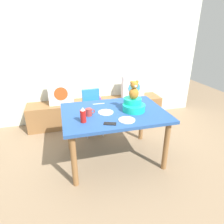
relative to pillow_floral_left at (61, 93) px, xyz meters
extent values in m
plane|color=#8C7256|center=(0.66, -1.22, -0.68)|extent=(8.00, 8.00, 0.00)
cube|color=silver|center=(0.66, 0.29, 0.62)|extent=(4.40, 0.10, 2.60)
cube|color=olive|center=(0.66, 0.02, -0.45)|extent=(2.60, 0.44, 0.46)
cube|color=silver|center=(0.00, 0.00, 0.00)|extent=(0.44, 0.14, 0.44)
cylinder|color=#D84C1E|center=(0.00, -0.07, 0.00)|extent=(0.24, 0.01, 0.24)
cube|color=silver|center=(1.39, 0.00, 0.00)|extent=(0.44, 0.14, 0.44)
cylinder|color=teal|center=(1.39, -0.07, 0.00)|extent=(0.24, 0.01, 0.24)
cube|color=purple|center=(0.63, 0.02, -0.19)|extent=(0.20, 0.14, 0.07)
cube|color=#264C8C|center=(0.66, -1.22, 0.04)|extent=(1.36, 0.99, 0.04)
cylinder|color=olive|center=(0.07, -1.63, -0.33)|extent=(0.07, 0.07, 0.70)
cylinder|color=olive|center=(1.25, -1.63, -0.33)|extent=(0.07, 0.07, 0.70)
cylinder|color=olive|center=(0.07, -0.82, -0.33)|extent=(0.07, 0.07, 0.70)
cylinder|color=olive|center=(1.25, -0.82, -0.33)|extent=(0.07, 0.07, 0.70)
cylinder|color=#2672B2|center=(0.51, -0.43, -0.17)|extent=(0.34, 0.34, 0.10)
cube|color=#2672B2|center=(0.50, -0.29, -0.01)|extent=(0.30, 0.07, 0.24)
cube|color=white|center=(0.52, -0.61, -0.10)|extent=(0.31, 0.22, 0.02)
cylinder|color=silver|center=(0.37, -0.57, -0.45)|extent=(0.03, 0.03, 0.46)
cylinder|color=silver|center=(0.65, -0.57, -0.45)|extent=(0.03, 0.03, 0.46)
cylinder|color=silver|center=(0.37, -0.29, -0.45)|extent=(0.03, 0.03, 0.46)
cylinder|color=silver|center=(0.65, -0.29, -0.45)|extent=(0.03, 0.03, 0.46)
cylinder|color=#15C19F|center=(0.92, -1.27, 0.10)|extent=(0.30, 0.30, 0.09)
cylinder|color=#15C19F|center=(0.92, -1.21, 0.18)|extent=(0.24, 0.24, 0.07)
ellipsoid|color=#B07026|center=(0.92, -1.25, 0.29)|extent=(0.13, 0.11, 0.15)
sphere|color=#B07026|center=(0.92, -1.25, 0.41)|extent=(0.10, 0.10, 0.10)
sphere|color=beige|center=(0.92, -1.29, 0.40)|extent=(0.04, 0.04, 0.04)
sphere|color=#B07026|center=(0.88, -1.25, 0.45)|extent=(0.04, 0.04, 0.04)
sphere|color=#B07026|center=(0.96, -1.25, 0.45)|extent=(0.04, 0.04, 0.04)
cylinder|color=red|center=(0.23, -1.44, 0.13)|extent=(0.07, 0.07, 0.15)
cone|color=white|center=(0.23, -1.44, 0.23)|extent=(0.06, 0.06, 0.03)
cylinder|color=#9E332D|center=(0.32, -1.27, 0.11)|extent=(0.08, 0.08, 0.09)
torus|color=#9E332D|center=(0.37, -1.27, 0.11)|extent=(0.06, 0.01, 0.06)
cylinder|color=white|center=(0.54, -1.24, 0.07)|extent=(0.20, 0.20, 0.01)
cylinder|color=white|center=(0.73, -1.53, 0.07)|extent=(0.20, 0.20, 0.01)
cube|color=black|center=(0.52, -1.57, 0.06)|extent=(0.16, 0.12, 0.01)
cube|color=silver|center=(0.52, -0.90, 0.06)|extent=(0.17, 0.02, 0.01)
camera|label=1|loc=(0.00, -3.56, 1.09)|focal=31.75mm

